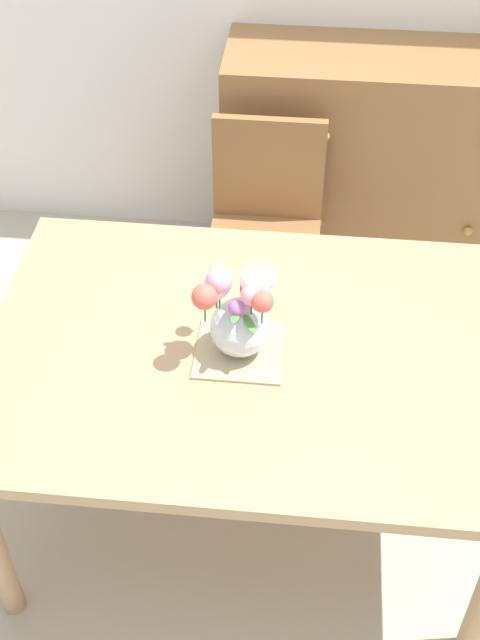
# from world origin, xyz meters

# --- Properties ---
(ground_plane) EXTENTS (12.00, 12.00, 0.00)m
(ground_plane) POSITION_xyz_m (0.00, 0.00, 0.00)
(ground_plane) COLOR #B7AD99
(dining_table) EXTENTS (1.54, 1.09, 0.74)m
(dining_table) POSITION_xyz_m (0.00, 0.00, 0.65)
(dining_table) COLOR tan
(dining_table) RESTS_ON ground_plane
(chair_far) EXTENTS (0.42, 0.42, 0.90)m
(chair_far) POSITION_xyz_m (-0.03, 0.89, 0.52)
(chair_far) COLOR olive
(chair_far) RESTS_ON ground_plane
(dresser) EXTENTS (1.40, 0.47, 1.00)m
(dresser) POSITION_xyz_m (0.47, 1.33, 0.50)
(dresser) COLOR olive
(dresser) RESTS_ON ground_plane
(placemat) EXTENTS (0.25, 0.25, 0.01)m
(placemat) POSITION_xyz_m (-0.03, -0.02, 0.74)
(placemat) COLOR tan
(placemat) RESTS_ON dining_table
(flower_vase) EXTENTS (0.23, 0.24, 0.28)m
(flower_vase) POSITION_xyz_m (-0.03, -0.01, 0.88)
(flower_vase) COLOR silver
(flower_vase) RESTS_ON placemat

